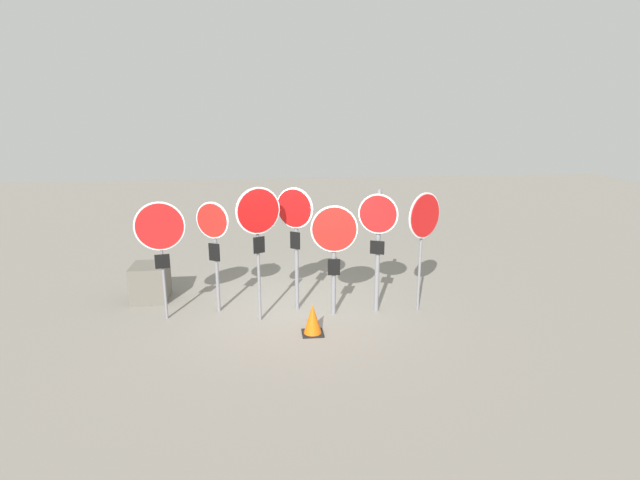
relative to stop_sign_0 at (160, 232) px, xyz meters
The scene contains 10 objects.
ground_plane 2.98m from the stop_sign_0, ahead, with size 40.00×40.00×0.00m, color gray.
stop_sign_0 is the anchor object (origin of this frame).
stop_sign_1 0.97m from the stop_sign_0, 16.41° to the left, with size 0.63×0.35×2.19m.
stop_sign_2 1.80m from the stop_sign_0, ahead, with size 0.78×0.38×2.53m.
stop_sign_3 2.46m from the stop_sign_0, ahead, with size 0.66×0.44×2.43m.
stop_sign_4 3.17m from the stop_sign_0, ahead, with size 0.88×0.18×2.14m.
stop_sign_5 4.00m from the stop_sign_0, ahead, with size 0.70×0.34×2.42m.
stop_sign_6 4.87m from the stop_sign_0, ahead, with size 0.74×0.50×2.35m.
traffic_cone_0 3.16m from the stop_sign_0, 19.10° to the right, with size 0.38×0.38×0.55m.
storage_crate 1.79m from the stop_sign_0, 114.75° to the left, with size 0.71×0.79×0.75m.
Camera 1 is at (-0.56, -9.12, 3.82)m, focal length 28.00 mm.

